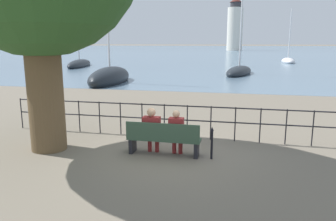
# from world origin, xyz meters

# --- Properties ---
(ground_plane) EXTENTS (1000.00, 1000.00, 0.00)m
(ground_plane) POSITION_xyz_m (0.00, 0.00, 0.00)
(ground_plane) COLOR #706656
(harbor_water) EXTENTS (600.00, 300.00, 0.01)m
(harbor_water) POSITION_xyz_m (0.00, 161.27, 0.00)
(harbor_water) COLOR slate
(harbor_water) RESTS_ON ground_plane
(park_bench) EXTENTS (1.95, 0.45, 0.90)m
(park_bench) POSITION_xyz_m (0.00, -0.06, 0.44)
(park_bench) COLOR #334C38
(park_bench) RESTS_ON ground_plane
(seated_person_left) EXTENTS (0.46, 0.35, 1.26)m
(seated_person_left) POSITION_xyz_m (-0.33, 0.01, 0.69)
(seated_person_left) COLOR maroon
(seated_person_left) RESTS_ON ground_plane
(seated_person_right) EXTENTS (0.38, 0.35, 1.22)m
(seated_person_right) POSITION_xyz_m (0.33, 0.02, 0.67)
(seated_person_right) COLOR maroon
(seated_person_right) RESTS_ON ground_plane
(promenade_railing) EXTENTS (10.94, 0.04, 1.05)m
(promenade_railing) POSITION_xyz_m (0.00, 1.61, 0.69)
(promenade_railing) COLOR black
(promenade_railing) RESTS_ON ground_plane
(closed_umbrella) EXTENTS (0.09, 0.09, 0.85)m
(closed_umbrella) POSITION_xyz_m (1.27, -0.09, 0.47)
(closed_umbrella) COLOR black
(closed_umbrella) RESTS_ON ground_plane
(sailboat_0) EXTENTS (2.65, 7.09, 8.89)m
(sailboat_0) POSITION_xyz_m (-7.55, 14.70, 0.36)
(sailboat_0) COLOR black
(sailboat_0) RESTS_ON ground_plane
(sailboat_2) EXTENTS (1.86, 5.10, 7.98)m
(sailboat_2) POSITION_xyz_m (8.72, 43.30, 0.27)
(sailboat_2) COLOR silver
(sailboat_2) RESTS_ON ground_plane
(sailboat_3) EXTENTS (3.78, 9.09, 12.91)m
(sailboat_3) POSITION_xyz_m (-17.63, 29.44, 0.33)
(sailboat_3) COLOR black
(sailboat_3) RESTS_ON ground_plane
(sailboat_4) EXTENTS (3.15, 7.00, 11.78)m
(sailboat_4) POSITION_xyz_m (1.80, 23.34, 0.31)
(sailboat_4) COLOR black
(sailboat_4) RESTS_ON ground_plane
(harbor_lighthouse) EXTENTS (5.66, 5.66, 18.92)m
(harbor_lighthouse) POSITION_xyz_m (-0.74, 119.34, 8.80)
(harbor_lighthouse) COLOR silver
(harbor_lighthouse) RESTS_ON ground_plane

